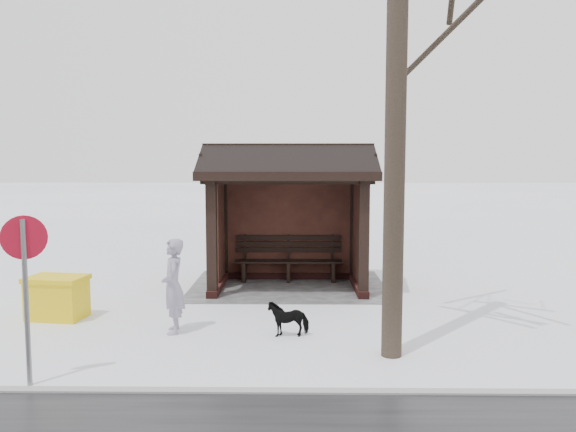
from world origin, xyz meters
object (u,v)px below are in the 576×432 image
(bus_shelter, at_px, (288,187))
(pedestrian, at_px, (173,286))
(road_sign, at_px, (25,262))
(grit_bin, at_px, (57,297))
(dog, at_px, (288,318))

(bus_shelter, relative_size, pedestrian, 2.39)
(bus_shelter, xyz_separation_m, road_sign, (3.08, 5.44, -0.65))
(grit_bin, bearing_deg, dog, 175.81)
(pedestrian, relative_size, dog, 2.38)
(pedestrian, height_order, dog, pedestrian)
(pedestrian, xyz_separation_m, road_sign, (1.30, 2.12, 0.77))
(dog, relative_size, road_sign, 0.30)
(bus_shelter, xyz_separation_m, pedestrian, (1.78, 3.33, -1.41))
(pedestrian, distance_m, grit_bin, 2.35)
(pedestrian, height_order, grit_bin, pedestrian)
(dog, bearing_deg, grit_bin, -109.03)
(bus_shelter, distance_m, pedestrian, 4.03)
(pedestrian, relative_size, grit_bin, 1.43)
(road_sign, bearing_deg, grit_bin, -93.38)
(bus_shelter, height_order, pedestrian, bus_shelter)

